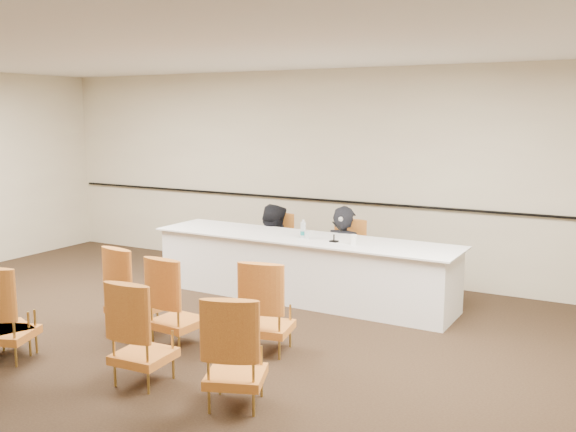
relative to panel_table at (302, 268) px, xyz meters
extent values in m
plane|color=black|center=(-0.21, -2.59, -0.41)|extent=(10.00, 10.00, 0.00)
plane|color=white|center=(-0.21, -2.59, 2.59)|extent=(10.00, 10.00, 0.00)
cube|color=beige|center=(-0.21, 1.41, 1.09)|extent=(10.00, 0.04, 3.00)
cube|color=black|center=(-0.21, 1.37, 0.69)|extent=(9.80, 0.04, 0.03)
imported|color=black|center=(0.32, 0.58, -0.07)|extent=(0.64, 0.45, 1.65)
imported|color=black|center=(-0.79, 0.60, -0.11)|extent=(0.81, 0.65, 1.61)
cube|color=white|center=(0.58, -0.07, 0.41)|extent=(0.33, 0.27, 0.00)
cylinder|color=silver|center=(0.11, -0.09, 0.46)|extent=(0.08, 0.08, 0.10)
cylinder|color=white|center=(0.77, -0.16, 0.47)|extent=(0.09, 0.09, 0.13)
camera|label=1|loc=(3.71, -7.10, 1.96)|focal=40.00mm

